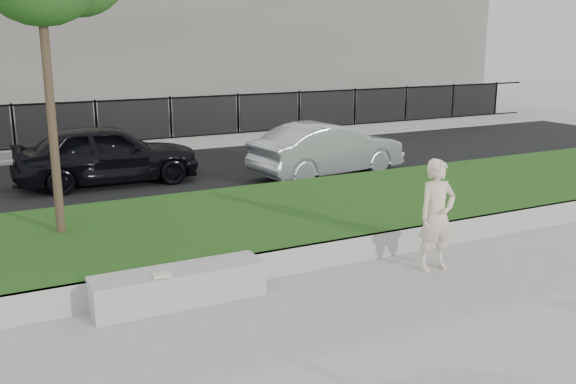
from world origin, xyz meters
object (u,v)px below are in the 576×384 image
car_silver (328,149)px  man (437,215)px  book (162,275)px  car_dark (107,154)px  stone_bench (179,286)px

car_silver → man: bearing=155.0°
book → car_dark: 7.43m
book → man: bearing=0.2°
stone_bench → car_dark: size_ratio=0.54×
car_dark → car_silver: bearing=-105.0°
car_dark → car_silver: car_dark is taller
car_dark → man: bearing=-156.1°
book → car_silver: (5.90, 5.84, 0.22)m
stone_bench → man: (3.76, -0.55, 0.60)m
book → car_dark: bearing=89.3°
stone_bench → car_dark: (0.65, 7.24, 0.52)m
stone_bench → car_silver: size_ratio=0.57×
book → car_dark: (0.90, 7.37, 0.27)m
man → book: bearing=177.1°
car_silver → car_dark: bearing=64.6°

